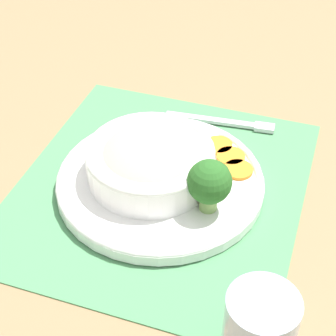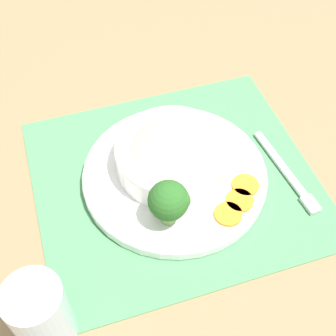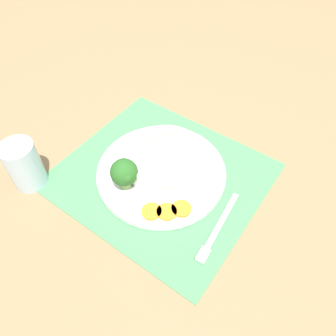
# 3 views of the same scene
# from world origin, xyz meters

# --- Properties ---
(ground_plane) EXTENTS (4.00, 4.00, 0.00)m
(ground_plane) POSITION_xyz_m (0.00, 0.00, 0.00)
(ground_plane) COLOR #8C704C
(placemat) EXTENTS (0.48, 0.44, 0.00)m
(placemat) POSITION_xyz_m (0.00, 0.00, 0.00)
(placemat) COLOR #4C8C59
(placemat) RESTS_ON ground_plane
(plate) EXTENTS (0.30, 0.30, 0.02)m
(plate) POSITION_xyz_m (0.00, 0.00, 0.02)
(plate) COLOR white
(plate) RESTS_ON placemat
(bowl) EXTENTS (0.18, 0.18, 0.06)m
(bowl) POSITION_xyz_m (0.00, -0.02, 0.05)
(bowl) COLOR white
(bowl) RESTS_ON plate
(broccoli_floret) EXTENTS (0.06, 0.06, 0.08)m
(broccoli_floret) POSITION_xyz_m (0.03, 0.08, 0.07)
(broccoli_floret) COLOR #759E51
(broccoli_floret) RESTS_ON plate
(carrot_slice_near) EXTENTS (0.04, 0.04, 0.01)m
(carrot_slice_near) POSITION_xyz_m (-0.06, 0.10, 0.02)
(carrot_slice_near) COLOR orange
(carrot_slice_near) RESTS_ON plate
(carrot_slice_middle) EXTENTS (0.04, 0.04, 0.01)m
(carrot_slice_middle) POSITION_xyz_m (-0.08, 0.08, 0.02)
(carrot_slice_middle) COLOR orange
(carrot_slice_middle) RESTS_ON plate
(carrot_slice_far) EXTENTS (0.04, 0.04, 0.01)m
(carrot_slice_far) POSITION_xyz_m (-0.10, 0.05, 0.02)
(carrot_slice_far) COLOR orange
(carrot_slice_far) RESTS_ON plate
(water_glass) EXTENTS (0.07, 0.07, 0.12)m
(water_glass) POSITION_xyz_m (0.22, 0.21, 0.05)
(water_glass) COLOR silver
(water_glass) RESTS_ON ground_plane
(fork) EXTENTS (0.05, 0.18, 0.01)m
(fork) POSITION_xyz_m (-0.19, 0.05, 0.01)
(fork) COLOR silver
(fork) RESTS_ON placemat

